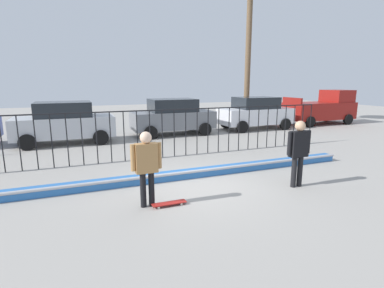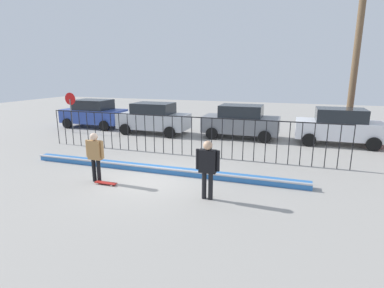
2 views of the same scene
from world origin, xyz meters
TOP-DOWN VIEW (x-y plane):
  - ground_plane at (0.00, 0.00)m, footprint 60.00×60.00m
  - bowl_coping_ledge at (0.00, 0.70)m, footprint 11.00×0.40m
  - perimeter_fence at (0.00, 3.33)m, footprint 14.04×0.04m
  - skateboarder at (-1.59, -0.90)m, footprint 0.70×0.26m
  - skateboard at (-1.13, -1.07)m, footprint 0.80×0.20m
  - camera_operator at (2.46, -1.11)m, footprint 0.73×0.27m
  - parked_car_silver at (-3.40, 7.46)m, footprint 4.30×2.12m
  - parked_car_gray at (1.91, 7.91)m, footprint 4.30×2.12m
  - parked_car_white at (7.07, 7.88)m, footprint 4.30×2.12m
  - pickup_truck at (12.49, 8.16)m, footprint 4.70×2.12m

SIDE VIEW (x-z plane):
  - ground_plane at x=0.00m, z-range 0.00..0.00m
  - skateboard at x=-1.13m, z-range 0.02..0.10m
  - bowl_coping_ledge at x=0.00m, z-range -0.01..0.25m
  - parked_car_silver at x=-3.40m, z-range 0.02..1.92m
  - parked_car_gray at x=1.91m, z-range 0.02..1.92m
  - parked_car_white at x=7.07m, z-range 0.02..1.92m
  - skateboarder at x=-1.59m, z-range 0.17..1.90m
  - pickup_truck at x=12.49m, z-range -0.08..2.16m
  - camera_operator at x=2.46m, z-range 0.18..1.98m
  - perimeter_fence at x=0.00m, z-range 0.21..2.01m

